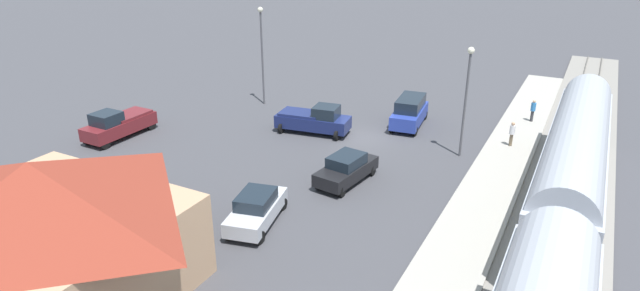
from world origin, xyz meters
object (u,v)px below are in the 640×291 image
pedestrian_waiting_far (533,109)px  suv_blue (410,111)px  pedestrian_on_platform (512,132)px  passenger_train (554,255)px  light_pole_lot_center (262,45)px  pickup_navy (314,120)px  light_pole_near_platform (467,89)px  sedan_black (346,169)px  sedan_silver (256,209)px  pickup_maroon (118,124)px  station_building (42,229)px

pedestrian_waiting_far → suv_blue: size_ratio=0.34×
pedestrian_on_platform → suv_blue: 7.76m
passenger_train → suv_blue: bearing=-57.1°
passenger_train → pedestrian_waiting_far: passenger_train is taller
light_pole_lot_center → pickup_navy: bearing=150.4°
light_pole_lot_center → light_pole_near_platform: bearing=169.5°
passenger_train → sedan_black: bearing=-31.0°
pickup_navy → pedestrian_on_platform: bearing=-165.7°
suv_blue → sedan_silver: bearing=83.1°
pickup_maroon → station_building: bearing=129.3°
pickup_maroon → passenger_train: bearing=168.5°
station_building → pedestrian_on_platform: bearing=-119.4°
sedan_silver → station_building: bearing=63.8°
passenger_train → station_building: (18.00, 7.94, 0.26)m
suv_blue → light_pole_near_platform: 7.17m
pedestrian_on_platform → pedestrian_waiting_far: (-0.58, -5.82, 0.00)m
pedestrian_waiting_far → sedan_black: (8.35, 15.53, -0.40)m
pedestrian_waiting_far → sedan_black: bearing=61.7°
passenger_train → pickup_maroon: size_ratio=7.18×
pedestrian_waiting_far → sedan_silver: 24.31m
station_building → light_pole_near_platform: size_ratio=1.45×
pedestrian_waiting_far → light_pole_lot_center: light_pole_lot_center is taller
pedestrian_waiting_far → suv_blue: (8.24, 4.54, -0.13)m
passenger_train → pedestrian_waiting_far: 22.93m
pickup_navy → suv_blue: suv_blue is taller
pedestrian_on_platform → sedan_black: 12.44m
sedan_silver → passenger_train: bearing=177.5°
passenger_train → sedan_silver: size_ratio=8.12×
pickup_maroon → sedan_silver: bearing=161.0°
pickup_navy → suv_blue: (-5.69, -4.70, 0.12)m
pedestrian_on_platform → light_pole_lot_center: size_ratio=0.21×
pedestrian_waiting_far → suv_blue: bearing=28.8°
station_building → pickup_navy: station_building is taller
pedestrian_on_platform → suv_blue: suv_blue is taller
pickup_maroon → light_pole_lot_center: bearing=-113.1°
sedan_black → light_pole_near_platform: (-5.01, -7.06, 3.75)m
pedestrian_on_platform → pickup_maroon: (25.33, 10.83, -0.25)m
station_building → suv_blue: (-6.31, -26.02, -1.97)m
passenger_train → sedan_black: passenger_train is taller
suv_blue → passenger_train: bearing=122.9°
light_pole_near_platform → station_building: bearing=63.1°
light_pole_lot_center → pedestrian_on_platform: bearing=178.3°
station_building → sedan_silver: bearing=-116.2°
pedestrian_on_platform → sedan_silver: (9.76, 16.18, -0.40)m
pedestrian_on_platform → sedan_black: size_ratio=0.36×
pickup_maroon → light_pole_near_platform: size_ratio=0.74×
light_pole_near_platform → light_pole_lot_center: bearing=-10.5°
sedan_silver → pedestrian_waiting_far: bearing=-115.2°
station_building → sedan_black: (-6.19, -15.03, -2.24)m
sedan_silver → light_pole_lot_center: 20.35m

